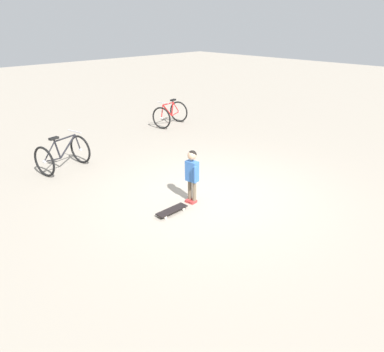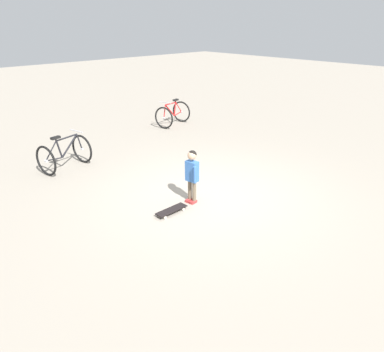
# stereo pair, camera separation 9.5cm
# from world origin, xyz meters

# --- Properties ---
(ground_plane) EXTENTS (50.00, 50.00, 0.00)m
(ground_plane) POSITION_xyz_m (0.00, 0.00, 0.00)
(ground_plane) COLOR #9E9384
(child_person) EXTENTS (0.21, 0.39, 1.06)m
(child_person) POSITION_xyz_m (0.52, 0.01, 0.66)
(child_person) COLOR brown
(child_person) RESTS_ON ground
(skateboard) EXTENTS (0.64, 0.20, 0.07)m
(skateboard) POSITION_xyz_m (1.11, 0.08, 0.06)
(skateboard) COLOR black
(skateboard) RESTS_ON ground
(bicycle_near) EXTENTS (1.21, 0.96, 0.85)m
(bicycle_near) POSITION_xyz_m (-2.90, -4.54, 0.38)
(bicycle_near) COLOR black
(bicycle_near) RESTS_ON ground
(bicycle_mid) EXTENTS (1.19, 0.91, 0.85)m
(bicycle_mid) POSITION_xyz_m (1.51, -3.32, 0.38)
(bicycle_mid) COLOR black
(bicycle_mid) RESTS_ON ground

